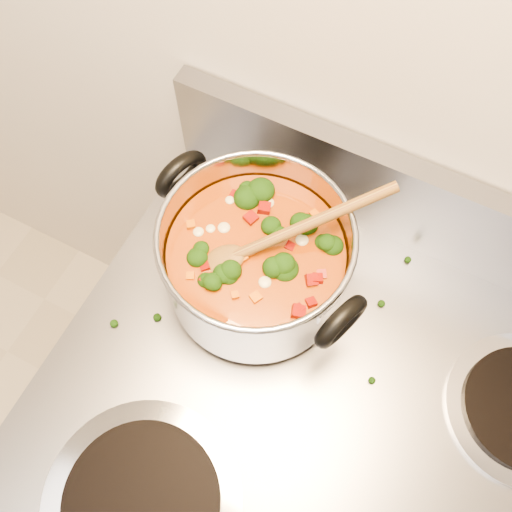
# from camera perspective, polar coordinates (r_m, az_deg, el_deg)

# --- Properties ---
(electric_range) EXTENTS (0.79, 0.71, 1.08)m
(electric_range) POSITION_cam_1_polar(r_m,az_deg,el_deg) (1.20, 5.30, -21.36)
(electric_range) COLOR gray
(electric_range) RESTS_ON ground
(stockpot) EXTENTS (0.31, 0.24, 0.15)m
(stockpot) POSITION_cam_1_polar(r_m,az_deg,el_deg) (0.73, 0.01, -0.40)
(stockpot) COLOR #ADAEB6
(stockpot) RESTS_ON electric_range
(wooden_spoon) EXTENTS (0.20, 0.20, 0.09)m
(wooden_spoon) POSITION_cam_1_polar(r_m,az_deg,el_deg) (0.69, 0.91, 1.32)
(wooden_spoon) COLOR olive
(wooden_spoon) RESTS_ON stockpot
(cooktop_crumbs) EXTENTS (0.33, 0.32, 0.01)m
(cooktop_crumbs) POSITION_cam_1_polar(r_m,az_deg,el_deg) (0.81, -6.82, -1.96)
(cooktop_crumbs) COLOR black
(cooktop_crumbs) RESTS_ON electric_range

